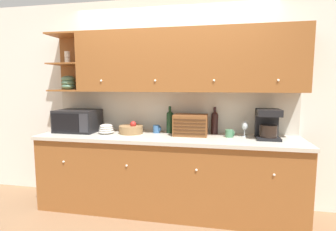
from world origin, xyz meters
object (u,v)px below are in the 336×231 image
at_px(microwave, 78,121).
at_px(wine_bottle, 215,122).
at_px(mug_blue_second, 157,129).
at_px(mug, 229,133).
at_px(bowl_stack_on_counter, 106,129).
at_px(fruit_basket, 131,129).
at_px(second_wine_bottle, 170,121).
at_px(wine_glass, 245,126).
at_px(bread_box, 191,125).
at_px(coffee_maker, 268,124).

xyz_separation_m(microwave, wine_bottle, (1.74, 0.18, 0.01)).
bearing_deg(mug_blue_second, mug, -6.26).
bearing_deg(bowl_stack_on_counter, fruit_basket, 11.23).
xyz_separation_m(second_wine_bottle, wine_glass, (0.90, -0.08, -0.03)).
xyz_separation_m(bread_box, mug, (0.46, -0.02, -0.08)).
distance_m(fruit_basket, wine_bottle, 1.04).
bearing_deg(mug_blue_second, fruit_basket, -161.61).
bearing_deg(coffee_maker, bowl_stack_on_counter, -178.53).
height_order(fruit_basket, mug, fruit_basket).
bearing_deg(second_wine_bottle, fruit_basket, -163.01).
bearing_deg(bowl_stack_on_counter, second_wine_bottle, 14.75).
height_order(second_wine_bottle, bread_box, second_wine_bottle).
xyz_separation_m(microwave, bowl_stack_on_counter, (0.42, -0.06, -0.09)).
height_order(second_wine_bottle, coffee_maker, same).
distance_m(bowl_stack_on_counter, wine_bottle, 1.35).
xyz_separation_m(mug_blue_second, wine_glass, (1.07, -0.04, 0.08)).
height_order(bread_box, mug, bread_box).
distance_m(microwave, mug_blue_second, 1.03).
bearing_deg(fruit_basket, mug_blue_second, 18.39).
relative_size(microwave, mug_blue_second, 5.23).
relative_size(second_wine_bottle, wine_bottle, 1.00).
xyz_separation_m(wine_bottle, wine_glass, (0.35, -0.11, -0.03)).
xyz_separation_m(microwave, coffee_maker, (2.33, -0.01, 0.03)).
height_order(fruit_basket, bread_box, bread_box).
bearing_deg(mug_blue_second, microwave, -174.37).
distance_m(microwave, coffee_maker, 2.33).
xyz_separation_m(fruit_basket, second_wine_bottle, (0.47, 0.14, 0.10)).
relative_size(fruit_basket, wine_glass, 1.60).
relative_size(bread_box, wine_bottle, 1.19).
distance_m(second_wine_bottle, wine_bottle, 0.56).
bearing_deg(coffee_maker, mug_blue_second, 175.10).
bearing_deg(second_wine_bottle, coffee_maker, -7.65).
xyz_separation_m(fruit_basket, wine_glass, (1.37, 0.06, 0.07)).
bearing_deg(mug_blue_second, second_wine_bottle, 14.32).
bearing_deg(fruit_basket, microwave, -179.99).
relative_size(microwave, coffee_maker, 1.54).
xyz_separation_m(mug_blue_second, mug, (0.89, -0.10, -0.01)).
relative_size(wine_bottle, coffee_maker, 0.99).
xyz_separation_m(mug_blue_second, coffee_maker, (1.31, -0.11, 0.12)).
relative_size(mug_blue_second, mug, 0.98).
bearing_deg(coffee_maker, microwave, 179.73).
xyz_separation_m(bowl_stack_on_counter, wine_glass, (1.67, 0.12, 0.07)).
relative_size(bowl_stack_on_counter, bread_box, 0.48).
distance_m(microwave, fruit_basket, 0.73).
bearing_deg(bread_box, bowl_stack_on_counter, -175.30).
height_order(mug, wine_glass, wine_glass).
relative_size(second_wine_bottle, coffee_maker, 1.00).
bearing_deg(fruit_basket, coffee_maker, -0.40).
distance_m(bread_box, wine_glass, 0.63).
height_order(bread_box, wine_glass, bread_box).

